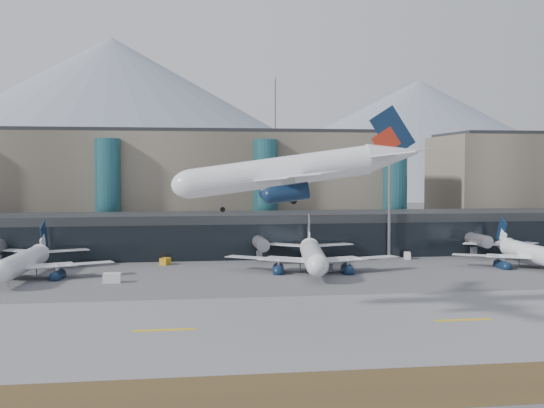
{
  "coord_description": "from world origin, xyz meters",
  "views": [
    {
      "loc": [
        -18.66,
        -101.32,
        20.5
      ],
      "look_at": [
        0.66,
        32.0,
        13.44
      ],
      "focal_mm": 45.0,
      "sensor_mm": 36.0,
      "label": 1
    }
  ],
  "objects_px": {
    "jet_parked_mid": "(312,248)",
    "veh_a": "(112,278)",
    "lightmast_mid": "(389,195)",
    "jet_parked_right": "(525,247)",
    "veh_b": "(165,261)",
    "jet_parked_left": "(27,255)",
    "veh_g": "(326,268)",
    "veh_d": "(407,256)",
    "hero_jet": "(305,162)"
  },
  "relations": [
    {
      "from": "jet_parked_mid",
      "to": "veh_a",
      "type": "bearing_deg",
      "value": 112.45
    },
    {
      "from": "lightmast_mid",
      "to": "jet_parked_mid",
      "type": "bearing_deg",
      "value": -143.69
    },
    {
      "from": "jet_parked_right",
      "to": "veh_b",
      "type": "distance_m",
      "value": 76.1
    },
    {
      "from": "veh_b",
      "to": "jet_parked_left",
      "type": "bearing_deg",
      "value": 141.77
    },
    {
      "from": "jet_parked_left",
      "to": "jet_parked_mid",
      "type": "height_order",
      "value": "jet_parked_mid"
    },
    {
      "from": "veh_g",
      "to": "veh_b",
      "type": "bearing_deg",
      "value": -153.18
    },
    {
      "from": "lightmast_mid",
      "to": "veh_b",
      "type": "height_order",
      "value": "lightmast_mid"
    },
    {
      "from": "jet_parked_right",
      "to": "veh_a",
      "type": "bearing_deg",
      "value": 99.62
    },
    {
      "from": "jet_parked_left",
      "to": "veh_b",
      "type": "bearing_deg",
      "value": -60.22
    },
    {
      "from": "jet_parked_left",
      "to": "jet_parked_mid",
      "type": "relative_size",
      "value": 0.94
    },
    {
      "from": "lightmast_mid",
      "to": "veh_g",
      "type": "bearing_deg",
      "value": -137.1
    },
    {
      "from": "jet_parked_left",
      "to": "veh_d",
      "type": "height_order",
      "value": "jet_parked_left"
    },
    {
      "from": "jet_parked_right",
      "to": "veh_a",
      "type": "xyz_separation_m",
      "value": [
        -84.22,
        -9.58,
        -3.16
      ]
    },
    {
      "from": "veh_a",
      "to": "jet_parked_mid",
      "type": "bearing_deg",
      "value": 17.54
    },
    {
      "from": "veh_a",
      "to": "veh_d",
      "type": "relative_size",
      "value": 1.17
    },
    {
      "from": "veh_d",
      "to": "jet_parked_left",
      "type": "bearing_deg",
      "value": 115.87
    },
    {
      "from": "jet_parked_left",
      "to": "veh_a",
      "type": "relative_size",
      "value": 11.06
    },
    {
      "from": "jet_parked_left",
      "to": "veh_d",
      "type": "distance_m",
      "value": 81.11
    },
    {
      "from": "veh_g",
      "to": "veh_a",
      "type": "bearing_deg",
      "value": -118.66
    },
    {
      "from": "jet_parked_right",
      "to": "veh_g",
      "type": "relative_size",
      "value": 13.21
    },
    {
      "from": "hero_jet",
      "to": "veh_d",
      "type": "relative_size",
      "value": 13.29
    },
    {
      "from": "jet_parked_mid",
      "to": "veh_a",
      "type": "xyz_separation_m",
      "value": [
        -38.56,
        -9.71,
        -3.6
      ]
    },
    {
      "from": "jet_parked_right",
      "to": "veh_g",
      "type": "distance_m",
      "value": 43.44
    },
    {
      "from": "veh_b",
      "to": "veh_d",
      "type": "distance_m",
      "value": 54.2
    },
    {
      "from": "lightmast_mid",
      "to": "jet_parked_left",
      "type": "bearing_deg",
      "value": -168.42
    },
    {
      "from": "hero_jet",
      "to": "jet_parked_mid",
      "type": "xyz_separation_m",
      "value": [
        9.89,
        43.46,
        -16.93
      ]
    },
    {
      "from": "veh_a",
      "to": "veh_d",
      "type": "distance_m",
      "value": 67.48
    },
    {
      "from": "veh_b",
      "to": "veh_d",
      "type": "xyz_separation_m",
      "value": [
        54.18,
        1.47,
        0.03
      ]
    },
    {
      "from": "hero_jet",
      "to": "veh_b",
      "type": "xyz_separation_m",
      "value": [
        -19.51,
        55.52,
        -20.68
      ]
    },
    {
      "from": "jet_parked_left",
      "to": "veh_g",
      "type": "height_order",
      "value": "jet_parked_left"
    },
    {
      "from": "jet_parked_right",
      "to": "jet_parked_mid",
      "type": "bearing_deg",
      "value": 92.97
    },
    {
      "from": "veh_b",
      "to": "veh_a",
      "type": "bearing_deg",
      "value": -176.36
    },
    {
      "from": "veh_d",
      "to": "veh_b",
      "type": "bearing_deg",
      "value": 107.75
    },
    {
      "from": "jet_parked_mid",
      "to": "veh_b",
      "type": "distance_m",
      "value": 31.99
    },
    {
      "from": "lightmast_mid",
      "to": "veh_b",
      "type": "bearing_deg",
      "value": -176.08
    },
    {
      "from": "jet_parked_right",
      "to": "veh_d",
      "type": "distance_m",
      "value": 25.15
    },
    {
      "from": "jet_parked_right",
      "to": "veh_a",
      "type": "height_order",
      "value": "jet_parked_right"
    },
    {
      "from": "jet_parked_left",
      "to": "jet_parked_mid",
      "type": "xyz_separation_m",
      "value": [
        55.1,
        0.09,
        0.3
      ]
    },
    {
      "from": "veh_a",
      "to": "veh_g",
      "type": "bearing_deg",
      "value": 14.21
    },
    {
      "from": "lightmast_mid",
      "to": "veh_b",
      "type": "distance_m",
      "value": 52.46
    },
    {
      "from": "jet_parked_mid",
      "to": "veh_b",
      "type": "bearing_deg",
      "value": 76.01
    },
    {
      "from": "hero_jet",
      "to": "veh_a",
      "type": "bearing_deg",
      "value": 135.43
    },
    {
      "from": "hero_jet",
      "to": "jet_parked_right",
      "type": "relative_size",
      "value": 1.06
    },
    {
      "from": "veh_a",
      "to": "veh_d",
      "type": "bearing_deg",
      "value": 23.55
    },
    {
      "from": "jet_parked_left",
      "to": "lightmast_mid",
      "type": "bearing_deg",
      "value": -73.94
    },
    {
      "from": "veh_a",
      "to": "veh_b",
      "type": "distance_m",
      "value": 23.62
    },
    {
      "from": "hero_jet",
      "to": "jet_parked_left",
      "type": "height_order",
      "value": "hero_jet"
    },
    {
      "from": "jet_parked_left",
      "to": "veh_a",
      "type": "bearing_deg",
      "value": -115.71
    },
    {
      "from": "hero_jet",
      "to": "jet_parked_right",
      "type": "bearing_deg",
      "value": 43.04
    },
    {
      "from": "jet_parked_mid",
      "to": "jet_parked_right",
      "type": "bearing_deg",
      "value": -81.85
    }
  ]
}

